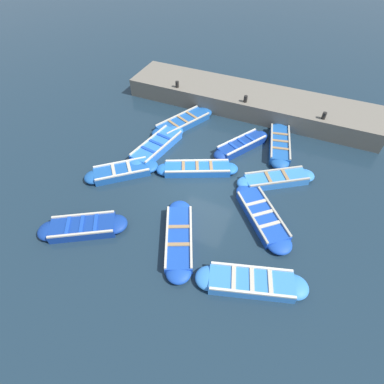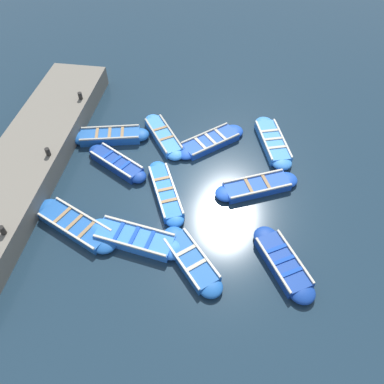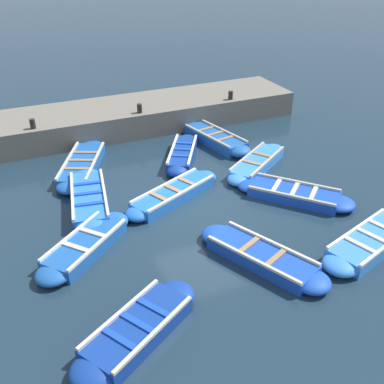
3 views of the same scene
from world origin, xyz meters
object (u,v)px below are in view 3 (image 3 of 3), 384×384
(boat_far_corner, at_px, (294,194))
(bollard_mid_south, at_px, (33,124))
(boat_centre, at_px, (262,257))
(bollard_north, at_px, (231,95))
(boat_broadside, at_px, (138,329))
(boat_outer_left, at_px, (215,139))
(boat_near_quay, at_px, (182,154))
(boat_alongside, at_px, (82,165))
(boat_bow_out, at_px, (85,245))
(bollard_mid_north, at_px, (140,108))
(boat_tucked, at_px, (174,194))
(boat_end_of_row, at_px, (257,163))
(boat_inner_gap, at_px, (89,199))
(boat_mid_row, at_px, (371,242))

(boat_far_corner, distance_m, bollard_mid_south, 9.59)
(boat_centre, xyz_separation_m, bollard_north, (8.90, -3.84, 1.02))
(boat_centre, relative_size, boat_broadside, 1.11)
(boat_outer_left, bearing_deg, boat_near_quay, 114.97)
(boat_alongside, xyz_separation_m, bollard_mid_south, (1.97, 1.25, 1.02))
(boat_bow_out, distance_m, bollard_mid_south, 6.75)
(boat_broadside, relative_size, bollard_mid_south, 9.63)
(boat_near_quay, relative_size, boat_far_corner, 0.96)
(bollard_north, distance_m, bollard_mid_north, 4.06)
(boat_broadside, xyz_separation_m, boat_tucked, (4.81, -2.71, -0.01))
(boat_near_quay, bearing_deg, boat_broadside, 150.88)
(boat_outer_left, height_order, bollard_mid_north, bollard_mid_north)
(boat_end_of_row, bearing_deg, boat_inner_gap, 90.66)
(boat_bow_out, relative_size, boat_end_of_row, 0.91)
(bollard_north, distance_m, bollard_mid_south, 8.12)
(bollard_mid_south, bearing_deg, boat_bow_out, -176.99)
(boat_mid_row, xyz_separation_m, bollard_mid_north, (9.55, 3.17, 1.01))
(boat_far_corner, relative_size, boat_tucked, 0.91)
(boat_mid_row, distance_m, bollard_mid_south, 12.02)
(boat_far_corner, xyz_separation_m, bollard_north, (6.63, -1.27, 1.03))
(boat_centre, distance_m, boat_alongside, 7.56)
(boat_tucked, relative_size, bollard_mid_south, 10.64)
(boat_mid_row, distance_m, boat_tucked, 5.83)
(boat_inner_gap, distance_m, boat_tucked, 2.57)
(boat_alongside, bearing_deg, boat_tucked, -145.45)
(boat_mid_row, distance_m, boat_centre, 3.02)
(boat_broadside, xyz_separation_m, bollard_mid_north, (9.94, -3.35, 1.01))
(boat_bow_out, xyz_separation_m, boat_end_of_row, (2.31, -6.55, 0.00))
(bollard_north, bearing_deg, boat_inner_gap, 121.67)
(boat_bow_out, height_order, boat_broadside, boat_broadside)
(boat_near_quay, height_order, bollard_mid_south, bollard_mid_south)
(boat_inner_gap, height_order, boat_bow_out, boat_inner_gap)
(boat_centre, height_order, boat_far_corner, boat_centre)
(boat_far_corner, bearing_deg, bollard_mid_south, 45.96)
(boat_bow_out, bearing_deg, boat_alongside, -10.89)
(boat_broadside, bearing_deg, bollard_mid_north, -18.64)
(boat_mid_row, bearing_deg, bollard_mid_south, 37.14)
(boat_centre, bearing_deg, boat_outer_left, -17.44)
(boat_outer_left, bearing_deg, boat_alongside, 91.43)
(boat_bow_out, bearing_deg, boat_centre, -119.65)
(boat_inner_gap, distance_m, boat_end_of_row, 5.94)
(bollard_mid_north, bearing_deg, bollard_north, -90.00)
(boat_outer_left, distance_m, bollard_north, 2.64)
(boat_alongside, bearing_deg, boat_outer_left, -88.57)
(boat_outer_left, relative_size, boat_far_corner, 1.12)
(boat_tucked, distance_m, bollard_mid_north, 5.27)
(boat_near_quay, bearing_deg, boat_tucked, 151.50)
(boat_centre, bearing_deg, boat_end_of_row, -29.87)
(boat_alongside, bearing_deg, bollard_north, -73.99)
(boat_centre, distance_m, boat_outer_left, 7.40)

